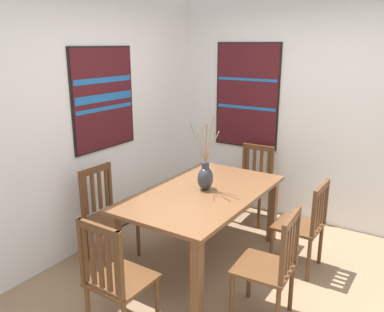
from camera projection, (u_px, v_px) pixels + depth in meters
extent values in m
cube|color=#8E7051|center=(246.00, 297.00, 3.43)|extent=(6.40, 6.40, 0.03)
cube|color=silver|center=(84.00, 120.00, 4.02)|extent=(6.40, 0.12, 2.70)
cube|color=silver|center=(320.00, 111.00, 4.56)|extent=(0.12, 6.40, 2.70)
cube|color=brown|center=(203.00, 193.00, 3.78)|extent=(1.70, 1.00, 0.03)
cube|color=brown|center=(197.00, 280.00, 3.04)|extent=(0.08, 0.08, 0.71)
cube|color=brown|center=(272.00, 211.00, 4.28)|extent=(0.08, 0.08, 0.71)
cube|color=brown|center=(116.00, 250.00, 3.47)|extent=(0.08, 0.08, 0.71)
cube|color=brown|center=(206.00, 196.00, 4.72)|extent=(0.08, 0.08, 0.71)
ellipsoid|color=#333338|center=(205.00, 178.00, 3.79)|extent=(0.17, 0.15, 0.22)
cylinder|color=#333338|center=(205.00, 165.00, 3.76)|extent=(0.07, 0.07, 0.06)
cylinder|color=#997F5B|center=(209.00, 139.00, 3.68)|extent=(0.04, 0.08, 0.46)
cylinder|color=#997F5B|center=(202.00, 148.00, 3.66)|extent=(0.12, 0.02, 0.32)
cylinder|color=#997F5B|center=(212.00, 147.00, 3.64)|extent=(0.06, 0.17, 0.33)
cylinder|color=#997F5B|center=(210.00, 147.00, 3.69)|extent=(0.03, 0.10, 0.30)
cylinder|color=#997F5B|center=(198.00, 143.00, 3.62)|extent=(0.21, 0.05, 0.42)
cylinder|color=#997F5B|center=(206.00, 143.00, 3.61)|extent=(0.15, 0.11, 0.42)
cylinder|color=#997F5B|center=(204.00, 145.00, 3.73)|extent=(0.03, 0.07, 0.33)
cube|color=brown|center=(111.00, 218.00, 3.91)|extent=(0.43, 0.43, 0.03)
cylinder|color=brown|center=(138.00, 237.00, 4.02)|extent=(0.04, 0.04, 0.42)
cylinder|color=brown|center=(112.00, 251.00, 3.73)|extent=(0.04, 0.04, 0.42)
cylinder|color=brown|center=(113.00, 228.00, 4.22)|extent=(0.04, 0.04, 0.42)
cylinder|color=brown|center=(86.00, 241.00, 3.93)|extent=(0.04, 0.04, 0.42)
cube|color=brown|center=(109.00, 185.00, 4.09)|extent=(0.04, 0.04, 0.49)
cube|color=brown|center=(82.00, 196.00, 3.80)|extent=(0.04, 0.04, 0.49)
cube|color=brown|center=(95.00, 170.00, 3.89)|extent=(0.38, 0.04, 0.06)
cube|color=brown|center=(107.00, 188.00, 4.06)|extent=(0.04, 0.02, 0.40)
cube|color=brown|center=(100.00, 190.00, 3.99)|extent=(0.04, 0.02, 0.40)
cube|color=brown|center=(93.00, 193.00, 3.92)|extent=(0.04, 0.02, 0.40)
cube|color=brown|center=(86.00, 196.00, 3.84)|extent=(0.04, 0.02, 0.40)
cube|color=brown|center=(298.00, 225.00, 3.77)|extent=(0.43, 0.43, 0.03)
cylinder|color=brown|center=(271.00, 249.00, 3.78)|extent=(0.04, 0.04, 0.42)
cylinder|color=brown|center=(285.00, 234.00, 4.07)|extent=(0.04, 0.04, 0.42)
cylinder|color=brown|center=(309.00, 260.00, 3.59)|extent=(0.04, 0.04, 0.42)
cylinder|color=brown|center=(320.00, 244.00, 3.88)|extent=(0.04, 0.04, 0.42)
cube|color=brown|center=(314.00, 214.00, 3.46)|extent=(0.04, 0.04, 0.44)
cube|color=brown|center=(326.00, 201.00, 3.75)|extent=(0.04, 0.04, 0.44)
cube|color=brown|center=(322.00, 188.00, 3.55)|extent=(0.38, 0.04, 0.06)
cube|color=brown|center=(315.00, 215.00, 3.48)|extent=(0.04, 0.02, 0.35)
cube|color=brown|center=(317.00, 212.00, 3.55)|extent=(0.04, 0.02, 0.35)
cube|color=brown|center=(320.00, 209.00, 3.61)|extent=(0.04, 0.02, 0.35)
cube|color=brown|center=(322.00, 206.00, 3.67)|extent=(0.04, 0.02, 0.35)
cube|color=brown|center=(325.00, 203.00, 3.73)|extent=(0.04, 0.02, 0.35)
cube|color=brown|center=(251.00, 186.00, 4.81)|extent=(0.44, 0.44, 0.03)
cylinder|color=brown|center=(259.00, 211.00, 4.63)|extent=(0.04, 0.04, 0.42)
cylinder|color=brown|center=(231.00, 205.00, 4.81)|extent=(0.04, 0.04, 0.42)
cylinder|color=brown|center=(269.00, 201.00, 4.93)|extent=(0.04, 0.04, 0.42)
cylinder|color=brown|center=(243.00, 196.00, 5.10)|extent=(0.04, 0.04, 0.42)
cube|color=brown|center=(272.00, 165.00, 4.81)|extent=(0.04, 0.04, 0.46)
cube|color=brown|center=(244.00, 161.00, 4.99)|extent=(0.04, 0.04, 0.46)
cube|color=brown|center=(259.00, 147.00, 4.84)|extent=(0.05, 0.38, 0.06)
cube|color=brown|center=(268.00, 166.00, 4.84)|extent=(0.02, 0.04, 0.37)
cube|color=brown|center=(261.00, 165.00, 4.88)|extent=(0.02, 0.04, 0.37)
cube|color=brown|center=(254.00, 164.00, 4.93)|extent=(0.02, 0.04, 0.37)
cube|color=brown|center=(247.00, 163.00, 4.97)|extent=(0.02, 0.04, 0.37)
cube|color=brown|center=(122.00, 280.00, 2.90)|extent=(0.43, 0.43, 0.03)
cylinder|color=brown|center=(122.00, 286.00, 3.20)|extent=(0.04, 0.04, 0.42)
cylinder|color=brown|center=(157.00, 302.00, 3.01)|extent=(0.04, 0.04, 0.42)
cylinder|color=brown|center=(88.00, 310.00, 2.91)|extent=(0.04, 0.04, 0.42)
cube|color=brown|center=(82.00, 251.00, 2.77)|extent=(0.04, 0.04, 0.50)
cube|color=brown|center=(120.00, 267.00, 2.58)|extent=(0.04, 0.04, 0.50)
cube|color=brown|center=(98.00, 229.00, 2.61)|extent=(0.04, 0.38, 0.06)
cube|color=brown|center=(85.00, 255.00, 2.76)|extent=(0.02, 0.04, 0.41)
cube|color=brown|center=(93.00, 258.00, 2.72)|extent=(0.02, 0.04, 0.41)
cube|color=brown|center=(101.00, 261.00, 2.68)|extent=(0.02, 0.04, 0.41)
cube|color=brown|center=(109.00, 264.00, 2.64)|extent=(0.02, 0.04, 0.41)
cube|color=brown|center=(117.00, 268.00, 2.60)|extent=(0.02, 0.04, 0.41)
cube|color=brown|center=(264.00, 268.00, 3.06)|extent=(0.45, 0.45, 0.03)
cylinder|color=brown|center=(232.00, 298.00, 3.05)|extent=(0.04, 0.04, 0.42)
cylinder|color=brown|center=(249.00, 275.00, 3.35)|extent=(0.04, 0.04, 0.42)
cylinder|color=brown|center=(291.00, 287.00, 3.19)|extent=(0.04, 0.04, 0.42)
cube|color=brown|center=(283.00, 256.00, 2.75)|extent=(0.04, 0.04, 0.47)
cube|color=brown|center=(297.00, 235.00, 3.05)|extent=(0.04, 0.04, 0.47)
cube|color=brown|center=(292.00, 219.00, 2.85)|extent=(0.38, 0.06, 0.06)
cube|color=brown|center=(284.00, 256.00, 2.78)|extent=(0.04, 0.02, 0.38)
cube|color=brown|center=(287.00, 251.00, 2.84)|extent=(0.04, 0.02, 0.38)
cube|color=brown|center=(290.00, 246.00, 2.91)|extent=(0.04, 0.02, 0.38)
cube|color=brown|center=(293.00, 242.00, 2.97)|extent=(0.04, 0.02, 0.38)
cube|color=brown|center=(296.00, 238.00, 3.03)|extent=(0.04, 0.02, 0.38)
cube|color=black|center=(103.00, 99.00, 4.12)|extent=(0.86, 0.04, 1.06)
cube|color=#471419|center=(105.00, 99.00, 4.11)|extent=(0.83, 0.01, 1.03)
cube|color=#1E60A8|center=(104.00, 80.00, 4.05)|extent=(0.80, 0.00, 0.05)
cube|color=#1E60A8|center=(105.00, 98.00, 4.10)|extent=(0.80, 0.00, 0.08)
cube|color=#1E60A8|center=(106.00, 108.00, 4.13)|extent=(0.80, 0.00, 0.04)
cube|color=black|center=(247.00, 96.00, 4.95)|extent=(0.04, 0.85, 1.30)
cube|color=#471419|center=(246.00, 96.00, 4.93)|extent=(0.01, 0.82, 1.27)
cube|color=#1E60A8|center=(247.00, 80.00, 4.87)|extent=(0.00, 0.79, 0.03)
cube|color=#1E60A8|center=(246.00, 108.00, 4.96)|extent=(0.00, 0.79, 0.04)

